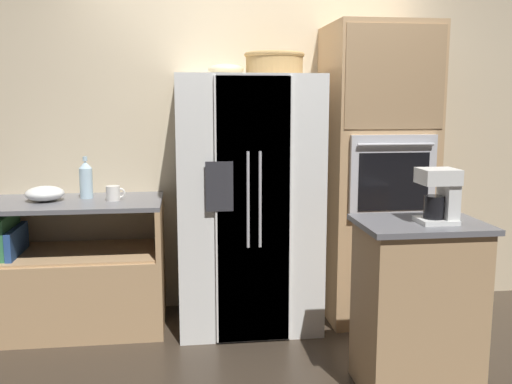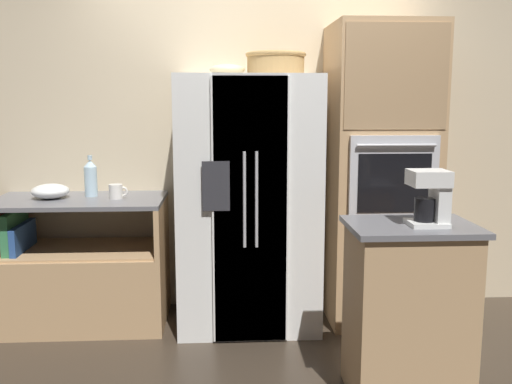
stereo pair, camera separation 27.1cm
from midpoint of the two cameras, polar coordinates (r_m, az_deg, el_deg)
The scene contains 12 objects.
ground_plane at distance 4.19m, azimuth 2.59°, elevation -12.94°, with size 20.00×20.00×0.00m, color #382D23.
wall_back at distance 4.33m, azimuth 2.11°, elevation 6.83°, with size 12.00×0.06×2.80m.
counter_left at distance 4.23m, azimuth -15.43°, elevation -8.29°, with size 1.17×0.66×0.90m.
refrigerator at distance 3.97m, azimuth 1.12°, elevation -1.06°, with size 0.96×0.79×1.74m.
wall_oven at distance 4.16m, azimuth 14.03°, elevation 1.64°, with size 0.71×0.73×2.10m.
island_counter at distance 3.22m, azimuth 17.34°, elevation -11.27°, with size 0.66×0.50×0.94m.
wicker_basket at distance 3.97m, azimuth 3.99°, elevation 12.75°, with size 0.41×0.41×0.15m.
fruit_bowl at distance 3.95m, azimuth -0.88°, elevation 12.14°, with size 0.24×0.24×0.08m.
bottle_tall at distance 4.16m, azimuth -14.43°, elevation 1.38°, with size 0.09×0.09×0.29m.
mug at distance 4.02m, azimuth -11.95°, elevation 0.03°, with size 0.13×0.09×0.10m.
mixing_bowl at distance 4.15m, azimuth -18.14°, elevation 0.07°, with size 0.26×0.26×0.10m.
coffee_maker at distance 3.06m, azimuth 19.63°, elevation -0.37°, with size 0.19×0.17×0.28m.
Camera 2 is at (-0.28, -3.87, 1.58)m, focal length 40.00 mm.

